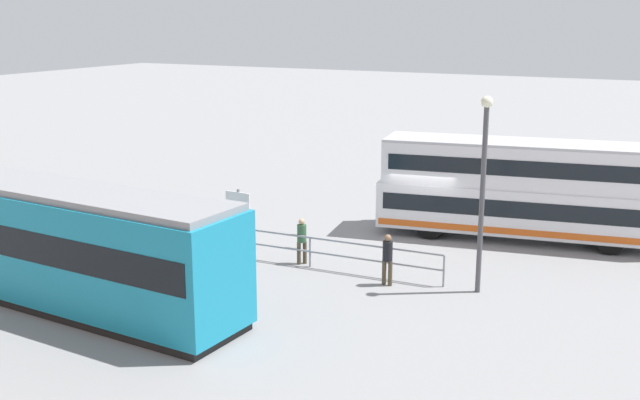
{
  "coord_description": "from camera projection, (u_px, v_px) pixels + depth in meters",
  "views": [
    {
      "loc": [
        -9.39,
        27.96,
        8.5
      ],
      "look_at": [
        2.45,
        4.48,
        2.1
      ],
      "focal_mm": 43.2,
      "sensor_mm": 36.0,
      "label": 1
    }
  ],
  "objects": [
    {
      "name": "ground_plane",
      "position": [
        426.0,
        234.0,
        30.37
      ],
      "size": [
        160.0,
        160.0,
        0.0
      ],
      "primitive_type": "plane",
      "color": "gray"
    },
    {
      "name": "double_decker_bus",
      "position": [
        526.0,
        190.0,
        29.3
      ],
      "size": [
        11.42,
        4.25,
        3.79
      ],
      "color": "white",
      "rests_on": "ground"
    },
    {
      "name": "tram_yellow",
      "position": [
        62.0,
        243.0,
        22.78
      ],
      "size": [
        12.4,
        3.48,
        3.61
      ],
      "color": "teal",
      "rests_on": "ground"
    },
    {
      "name": "pedestrian_near_railing",
      "position": [
        302.0,
        238.0,
        26.57
      ],
      "size": [
        0.45,
        0.45,
        1.63
      ],
      "color": "#4C3F2D",
      "rests_on": "ground"
    },
    {
      "name": "pedestrian_crossing",
      "position": [
        387.0,
        256.0,
        24.48
      ],
      "size": [
        0.36,
        0.36,
        1.69
      ],
      "color": "#4C3F2D",
      "rests_on": "ground"
    },
    {
      "name": "pedestrian_railing",
      "position": [
        310.0,
        246.0,
        26.3
      ],
      "size": [
        9.51,
        0.35,
        1.08
      ],
      "color": "gray",
      "rests_on": "ground"
    },
    {
      "name": "info_sign",
      "position": [
        238.0,
        208.0,
        28.26
      ],
      "size": [
        1.07,
        0.16,
        2.23
      ],
      "color": "slate",
      "rests_on": "ground"
    },
    {
      "name": "street_lamp",
      "position": [
        483.0,
        179.0,
        23.24
      ],
      "size": [
        0.36,
        0.36,
        6.13
      ],
      "color": "#4C4C51",
      "rests_on": "ground"
    }
  ]
}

